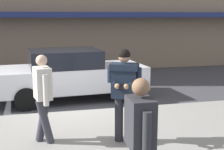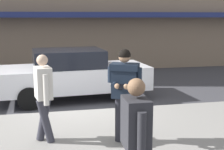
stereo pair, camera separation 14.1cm
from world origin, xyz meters
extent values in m
plane|color=#3D3D42|center=(0.00, 0.00, 0.00)|extent=(80.00, 80.00, 0.00)
cube|color=silver|center=(1.00, 0.05, 0.00)|extent=(28.00, 0.12, 0.01)
cube|color=navy|center=(1.00, 6.15, 2.60)|extent=(26.60, 0.70, 0.24)
cube|color=silver|center=(0.12, 1.53, 0.67)|extent=(4.62, 2.14, 0.70)
cube|color=black|center=(-0.06, 1.52, 1.28)|extent=(2.18, 1.78, 0.52)
cylinder|color=black|center=(1.45, 2.49, 0.32)|extent=(0.65, 0.27, 0.64)
cylinder|color=black|center=(1.57, 0.78, 0.32)|extent=(0.65, 0.27, 0.64)
cylinder|color=black|center=(-1.34, 2.28, 0.32)|extent=(0.65, 0.27, 0.64)
cylinder|color=black|center=(-1.21, 0.58, 0.32)|extent=(0.65, 0.27, 0.64)
cylinder|color=#23232B|center=(0.81, -2.46, 0.58)|extent=(0.16, 0.16, 0.88)
cylinder|color=#23232B|center=(0.63, -2.37, 0.58)|extent=(0.16, 0.16, 0.88)
cube|color=#192333|center=(0.72, -2.42, 1.34)|extent=(0.54, 0.46, 0.64)
cube|color=#192333|center=(0.72, -2.42, 1.61)|extent=(0.61, 0.52, 0.12)
cylinder|color=#192333|center=(0.96, -2.53, 1.45)|extent=(0.11, 0.11, 0.30)
cylinder|color=#192333|center=(0.79, -2.62, 1.30)|extent=(0.22, 0.31, 0.10)
sphere|color=tan|center=(0.67, -2.72, 1.30)|extent=(0.10, 0.10, 0.10)
cylinder|color=#192333|center=(0.47, -2.30, 1.45)|extent=(0.11, 0.11, 0.30)
cylinder|color=#192333|center=(0.51, -2.50, 1.30)|extent=(0.22, 0.31, 0.10)
sphere|color=tan|center=(0.52, -2.65, 1.30)|extent=(0.10, 0.10, 0.10)
cube|color=black|center=(0.58, -2.72, 1.30)|extent=(0.13, 0.16, 0.07)
sphere|color=tan|center=(0.70, -2.44, 1.80)|extent=(0.22, 0.22, 0.22)
sphere|color=black|center=(0.70, -2.44, 1.83)|extent=(0.23, 0.23, 0.23)
cylinder|color=#33333D|center=(-0.80, -2.00, 0.57)|extent=(0.35, 0.21, 0.87)
cylinder|color=#33333D|center=(-0.77, -2.18, 0.57)|extent=(0.35, 0.21, 0.87)
cube|color=silver|center=(-0.78, -2.09, 1.30)|extent=(0.36, 0.47, 0.60)
cylinder|color=silver|center=(-0.83, -1.84, 1.22)|extent=(0.10, 0.10, 0.58)
cylinder|color=silver|center=(-0.73, -2.33, 1.22)|extent=(0.10, 0.10, 0.58)
sphere|color=beige|center=(-0.78, -2.09, 1.73)|extent=(0.21, 0.21, 0.21)
cube|color=#2D2D33|center=(0.30, -4.61, 1.30)|extent=(0.29, 0.43, 0.60)
cylinder|color=#2D2D33|center=(0.30, -4.86, 1.22)|extent=(0.10, 0.10, 0.58)
cylinder|color=#2D2D33|center=(0.31, -4.36, 1.22)|extent=(0.10, 0.10, 0.58)
sphere|color=#8C6647|center=(0.30, -4.61, 1.73)|extent=(0.21, 0.21, 0.21)
cube|color=brown|center=(0.33, -4.31, 1.10)|extent=(0.12, 0.24, 0.32)
camera|label=1|loc=(-0.83, -7.94, 2.53)|focal=50.00mm
camera|label=2|loc=(-0.69, -7.97, 2.53)|focal=50.00mm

